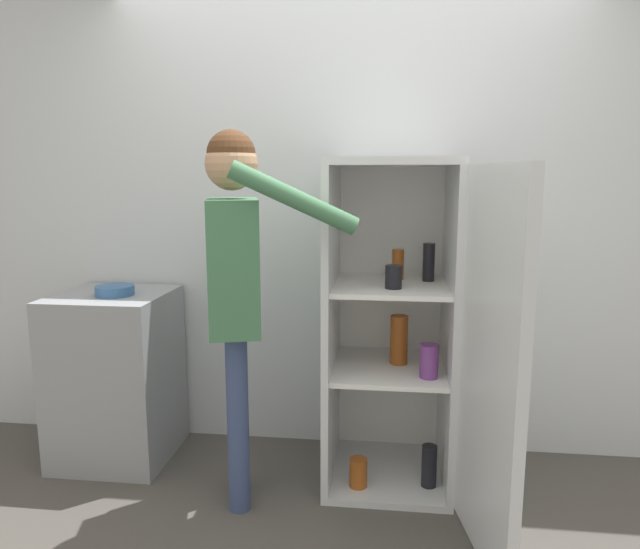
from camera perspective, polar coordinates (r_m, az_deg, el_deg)
The scene contains 6 objects.
ground_plane at distance 2.68m, azimuth 0.57°, elevation -25.24°, with size 12.00×12.00×0.00m, color #4C4742.
wall_back at distance 3.18m, azimuth 2.56°, elevation 5.03°, with size 7.00×0.06×2.55m.
refrigerator at distance 2.80m, azimuth 8.76°, elevation -5.57°, with size 0.77×1.27×1.62m.
person at distance 2.59m, azimuth -8.39°, elevation 0.71°, with size 0.73×0.51×1.74m.
counter at distance 3.36m, azimuth -19.69°, elevation -9.52°, with size 0.59×0.58×0.92m.
bowl at distance 3.18m, azimuth -19.84°, elevation -1.51°, with size 0.20×0.20×0.05m.
Camera 1 is at (0.24, -2.18, 1.54)m, focal length 32.00 mm.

